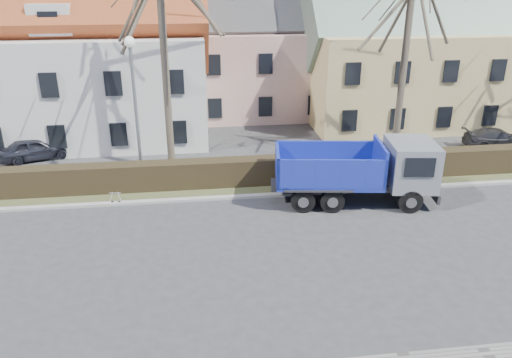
{
  "coord_description": "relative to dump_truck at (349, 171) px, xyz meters",
  "views": [
    {
      "loc": [
        -0.83,
        -15.97,
        9.5
      ],
      "look_at": [
        1.66,
        2.91,
        1.6
      ],
      "focal_mm": 35.0,
      "sensor_mm": 36.0,
      "label": 1
    }
  ],
  "objects": [
    {
      "name": "parked_car_b",
      "position": [
        10.88,
        6.03,
        -0.89
      ],
      "size": [
        4.02,
        2.02,
        1.12
      ],
      "primitive_type": "imported",
      "rotation": [
        0.0,
        0.0,
        1.45
      ],
      "color": "#27272A",
      "rests_on": "ground"
    },
    {
      "name": "curb_far",
      "position": [
        -5.87,
        0.97,
        -1.39
      ],
      "size": [
        80.0,
        0.3,
        0.12
      ],
      "primitive_type": "cube",
      "color": "#A09C97",
      "rests_on": "ground"
    },
    {
      "name": "tree_2",
      "position": [
        4.13,
        4.87,
        4.05
      ],
      "size": [
        8.0,
        8.0,
        11.0
      ],
      "primitive_type": null,
      "color": "brown",
      "rests_on": "ground"
    },
    {
      "name": "parked_car_a",
      "position": [
        -15.28,
        7.52,
        -0.82
      ],
      "size": [
        3.99,
        2.66,
        1.26
      ],
      "primitive_type": "imported",
      "rotation": [
        0.0,
        0.0,
        1.92
      ],
      "color": "#22232D",
      "rests_on": "ground"
    },
    {
      "name": "building_yellow",
      "position": [
        10.13,
        13.37,
        2.8
      ],
      "size": [
        18.8,
        10.8,
        8.5
      ],
      "primitive_type": null,
      "color": "tan",
      "rests_on": "ground"
    },
    {
      "name": "building_pink",
      "position": [
        -1.87,
        16.37,
        2.55
      ],
      "size": [
        10.8,
        8.8,
        8.0
      ],
      "primitive_type": null,
      "color": "#D2A395",
      "rests_on": "ground"
    },
    {
      "name": "tree_1",
      "position": [
        -7.87,
        4.87,
        4.88
      ],
      "size": [
        9.2,
        9.2,
        12.65
      ],
      "primitive_type": null,
      "color": "brown",
      "rests_on": "ground"
    },
    {
      "name": "cart_frame",
      "position": [
        -10.44,
        1.03,
        -1.13
      ],
      "size": [
        0.73,
        0.45,
        0.64
      ],
      "primitive_type": null,
      "rotation": [
        0.0,
        0.0,
        -0.07
      ],
      "color": "silver",
      "rests_on": "ground"
    },
    {
      "name": "dump_truck",
      "position": [
        0.0,
        0.0,
        0.0
      ],
      "size": [
        7.55,
        3.68,
        2.9
      ],
      "primitive_type": null,
      "rotation": [
        0.0,
        0.0,
        -0.14
      ],
      "color": "#152395",
      "rests_on": "ground"
    },
    {
      "name": "hedge",
      "position": [
        -5.87,
        2.37,
        -0.8
      ],
      "size": [
        60.0,
        0.9,
        1.3
      ],
      "primitive_type": "cube",
      "color": "black",
      "rests_on": "ground"
    },
    {
      "name": "ground",
      "position": [
        -5.87,
        -3.63,
        -1.45
      ],
      "size": [
        120.0,
        120.0,
        0.0
      ],
      "primitive_type": "plane",
      "color": "#353537"
    },
    {
      "name": "grass_strip",
      "position": [
        -5.87,
        2.57,
        -1.4
      ],
      "size": [
        80.0,
        3.0,
        0.1
      ],
      "primitive_type": "cube",
      "color": "#454A2A",
      "rests_on": "ground"
    },
    {
      "name": "streetlight",
      "position": [
        -9.26,
        3.37,
        2.06
      ],
      "size": [
        0.55,
        0.55,
        7.03
      ],
      "primitive_type": null,
      "color": "gray",
      "rests_on": "ground"
    }
  ]
}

